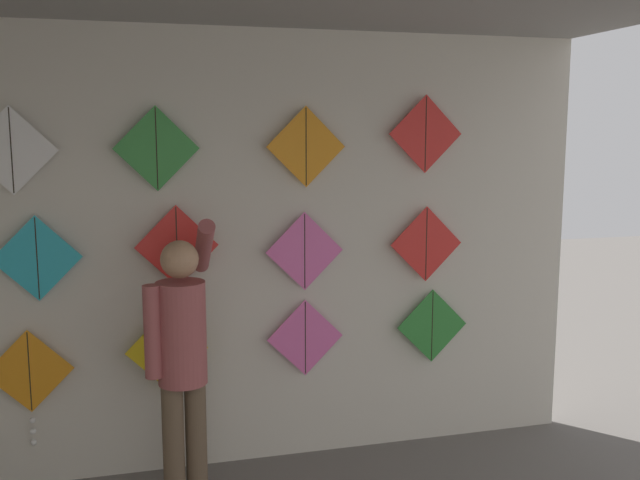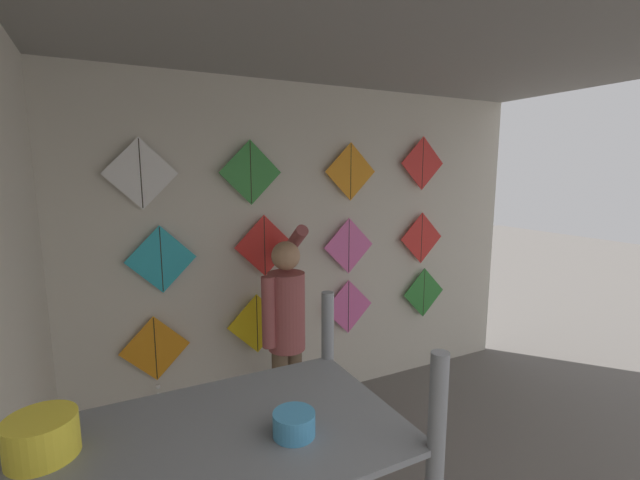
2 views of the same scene
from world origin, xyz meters
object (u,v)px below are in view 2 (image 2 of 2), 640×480
Objects in this scene: kite_0 at (156,354)px; kite_5 at (265,246)px; shopkeeper at (286,325)px; kite_3 at (424,293)px; kite_2 at (348,307)px; kite_7 at (421,238)px; kite_4 at (161,259)px; kite_10 at (351,172)px; kite_8 at (141,174)px; kite_9 at (251,173)px; kite_1 at (257,324)px; kite_6 at (349,246)px; kite_11 at (423,163)px.

kite_5 is (0.89, 0.00, 0.76)m from kite_0.
shopkeeper is 3.30× the size of kite_3.
kite_7 is at bearing 0.00° from kite_2.
kite_10 is at bearing 0.00° from kite_4.
kite_9 is at bearing 0.00° from kite_8.
kite_8 is (-0.83, 0.00, 1.25)m from kite_1.
shopkeeper is at bearing -80.17° from kite_9.
kite_1 is 1.00× the size of kite_9.
kite_2 is 1.00× the size of kite_3.
kite_5 is at bearing 180.00° from kite_3.
kite_8 reaches higher than kite_0.
kite_1 is 1.25m from kite_9.
kite_6 is 1.84m from kite_8.
kite_0 is 1.41× the size of kite_1.
kite_2 is 1.00× the size of kite_10.
kite_5 is at bearing 180.00° from kite_11.
kite_3 is 1.82m from kite_5.
kite_4 is at bearing 180.00° from kite_6.
shopkeeper is 1.80m from kite_7.
kite_9 is (0.70, 0.00, 0.63)m from kite_4.
shopkeeper is 3.30× the size of kite_11.
kite_0 is 1.41× the size of kite_2.
kite_4 is at bearing 0.00° from kite_8.
kite_10 is at bearing 0.00° from kite_2.
kite_7 is (1.67, 0.49, 0.47)m from shopkeeper.
kite_7 is (-0.06, 0.00, 0.57)m from kite_3.
kite_3 is (2.60, 0.00, 0.14)m from kite_0.
kite_4 is at bearing 180.00° from kite_2.
kite_0 is at bearing -179.96° from kite_2.
kite_8 is 1.00× the size of kite_11.
kite_5 is 1.02m from kite_10.
kite_10 reaches higher than kite_6.
kite_4 reaches higher than kite_2.
kite_10 is (-0.83, 0.00, 0.65)m from kite_7.
kite_6 is (0.81, 0.00, -0.07)m from kite_5.
kite_7 is at bearing 0.00° from kite_11.
kite_8 is at bearing 133.49° from shopkeeper.
kite_6 is at bearing 0.00° from kite_4.
kite_10 reaches higher than kite_2.
kite_2 is 1.00× the size of kite_7.
shopkeeper is at bearing -31.72° from kite_4.
kite_8 is at bearing 180.00° from kite_11.
shopkeeper is 3.30× the size of kite_9.
kite_10 reaches higher than kite_1.
kite_11 is (0.81, 0.00, 0.08)m from kite_10.
kite_7 is at bearing 0.00° from kite_6.
kite_4 is at bearing 180.00° from kite_9.
kite_9 reaches higher than kite_2.
kite_5 is at bearing 180.00° from kite_7.
kite_5 is (-0.81, 0.00, 0.64)m from kite_2.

